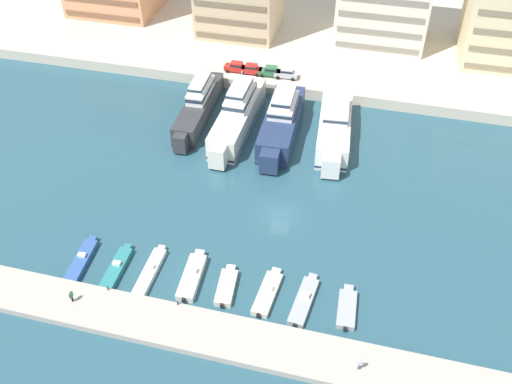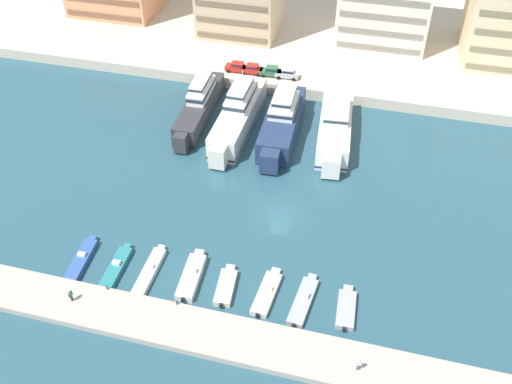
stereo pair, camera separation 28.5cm
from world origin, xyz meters
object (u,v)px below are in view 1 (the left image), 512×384
object	(u,v)px
motorboat_grey_mid_right	(304,300)
car_red_far_left	(236,67)
pedestrian_mid_deck	(71,295)
yacht_charcoal_far_left	(199,105)
car_silver_center_left	(286,73)
car_red_left	(251,69)
motorboat_grey_right	(347,308)
yacht_white_center_left	(334,128)
motorboat_blue_far_left	(82,260)
motorboat_white_center_left	(192,276)
pedestrian_near_edge	(360,363)
motorboat_cream_center_right	(268,293)
yacht_navy_mid_left	(281,121)
car_green_mid_left	(271,71)
yacht_ivory_left	(238,114)
motorboat_cream_center	(227,287)
motorboat_white_mid_left	(150,272)
motorboat_teal_left	(116,268)

from	to	relation	value
motorboat_grey_mid_right	car_red_far_left	bearing A→B (deg)	114.62
pedestrian_mid_deck	yacht_charcoal_far_left	bearing A→B (deg)	88.02
car_silver_center_left	car_red_left	bearing A→B (deg)	-178.79
motorboat_grey_right	car_red_far_left	distance (m)	53.65
yacht_white_center_left	motorboat_blue_far_left	bearing A→B (deg)	-128.02
motorboat_white_center_left	pedestrian_near_edge	xyz separation A→B (m)	(20.92, -7.84, 1.37)
motorboat_cream_center_right	car_red_left	world-z (taller)	car_red_left
car_red_far_left	car_red_left	size ratio (longest dim) A/B	0.98
yacht_navy_mid_left	motorboat_blue_far_left	distance (m)	37.81
car_red_far_left	car_green_mid_left	world-z (taller)	same
yacht_ivory_left	yacht_white_center_left	bearing A→B (deg)	2.00
motorboat_grey_right	car_red_left	size ratio (longest dim) A/B	1.55
car_red_left	pedestrian_mid_deck	size ratio (longest dim) A/B	2.44
car_silver_center_left	pedestrian_near_edge	xyz separation A→B (m)	(19.36, -54.52, -1.06)
motorboat_cream_center_right	motorboat_cream_center	bearing A→B (deg)	-176.05
motorboat_white_mid_left	car_red_far_left	size ratio (longest dim) A/B	2.09
motorboat_blue_far_left	car_red_left	size ratio (longest dim) A/B	1.88
yacht_charcoal_far_left	motorboat_teal_left	bearing A→B (deg)	-88.30
motorboat_grey_mid_right	car_red_left	world-z (taller)	car_red_left
yacht_navy_mid_left	pedestrian_mid_deck	xyz separation A→B (m)	(-15.71, -39.53, -0.55)
motorboat_white_center_left	motorboat_grey_right	world-z (taller)	motorboat_white_center_left
yacht_ivory_left	pedestrian_near_edge	world-z (taller)	yacht_ivory_left
car_red_far_left	pedestrian_near_edge	distance (m)	61.54
motorboat_cream_center	motorboat_white_center_left	bearing A→B (deg)	174.48
motorboat_cream_center_right	motorboat_grey_right	bearing A→B (deg)	0.47
motorboat_teal_left	yacht_navy_mid_left	bearing A→B (deg)	68.34
motorboat_blue_far_left	car_red_far_left	size ratio (longest dim) A/B	1.92
car_green_mid_left	pedestrian_near_edge	distance (m)	58.87
car_red_far_left	pedestrian_near_edge	bearing A→B (deg)	-62.28
yacht_charcoal_far_left	motorboat_cream_center	bearing A→B (deg)	-66.45
motorboat_cream_center	motorboat_cream_center_right	world-z (taller)	motorboat_cream_center_right
motorboat_white_mid_left	car_silver_center_left	xyz separation A→B (m)	(6.81, 47.21, 2.56)
pedestrian_near_edge	car_red_left	bearing A→B (deg)	115.41
car_red_left	motorboat_white_mid_left	bearing A→B (deg)	-90.41
car_red_left	car_silver_center_left	size ratio (longest dim) A/B	1.00
pedestrian_mid_deck	car_green_mid_left	bearing A→B (deg)	78.91
pedestrian_mid_deck	motorboat_grey_mid_right	bearing A→B (deg)	15.40
motorboat_grey_mid_right	pedestrian_mid_deck	size ratio (longest dim) A/B	4.72
motorboat_grey_mid_right	motorboat_white_mid_left	bearing A→B (deg)	-178.84
yacht_white_center_left	yacht_navy_mid_left	bearing A→B (deg)	-175.93
car_red_left	pedestrian_mid_deck	world-z (taller)	car_red_left
yacht_ivory_left	motorboat_teal_left	world-z (taller)	yacht_ivory_left
yacht_ivory_left	motorboat_cream_center	bearing A→B (deg)	-76.58
motorboat_white_center_left	car_silver_center_left	bearing A→B (deg)	88.08
yacht_ivory_left	car_green_mid_left	bearing A→B (deg)	81.86
yacht_charcoal_far_left	motorboat_grey_right	size ratio (longest dim) A/B	3.30
motorboat_cream_center	car_green_mid_left	bearing A→B (deg)	97.01
motorboat_teal_left	motorboat_white_center_left	world-z (taller)	motorboat_white_center_left
motorboat_teal_left	motorboat_grey_right	bearing A→B (deg)	2.11
motorboat_blue_far_left	car_red_left	distance (m)	48.36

